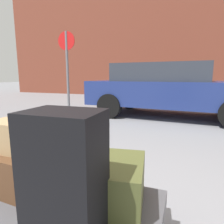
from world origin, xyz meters
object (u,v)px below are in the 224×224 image
(no_parking_sign, at_px, (67,64))
(parked_car, at_px, (168,89))
(luggage_cart, at_px, (45,212))
(suitcase_brown_rear_left, at_px, (25,167))
(suitcase_black_center, at_px, (65,177))
(duffel_bag_tan_topmost_pile, at_px, (23,135))
(suitcase_olive_rear_right, at_px, (99,181))

(no_parking_sign, bearing_deg, parked_car, 14.84)
(luggage_cart, height_order, no_parking_sign, no_parking_sign)
(parked_car, distance_m, no_parking_sign, 2.85)
(suitcase_brown_rear_left, relative_size, parked_car, 0.11)
(suitcase_brown_rear_left, xyz_separation_m, suitcase_black_center, (0.52, -0.30, 0.17))
(luggage_cart, xyz_separation_m, parked_car, (0.33, 4.73, 0.49))
(suitcase_black_center, height_order, duffel_bag_tan_topmost_pile, suitcase_black_center)
(parked_car, bearing_deg, no_parking_sign, -165.16)
(suitcase_olive_rear_right, height_order, duffel_bag_tan_topmost_pile, duffel_bag_tan_topmost_pile)
(suitcase_brown_rear_left, xyz_separation_m, parked_car, (0.58, 4.61, 0.29))
(luggage_cart, xyz_separation_m, no_parking_sign, (-2.34, 4.02, 1.15))
(no_parking_sign, bearing_deg, duffel_bag_tan_topmost_pile, -61.75)
(parked_car, bearing_deg, luggage_cart, -94.04)
(suitcase_olive_rear_right, distance_m, duffel_bag_tan_topmost_pile, 0.60)
(suitcase_olive_rear_right, bearing_deg, suitcase_black_center, -104.84)
(luggage_cart, height_order, suitcase_black_center, suitcase_black_center)
(parked_car, relative_size, no_parking_sign, 1.93)
(duffel_bag_tan_topmost_pile, bearing_deg, luggage_cart, -24.67)
(suitcase_black_center, relative_size, no_parking_sign, 0.27)
(suitcase_brown_rear_left, xyz_separation_m, suitcase_olive_rear_right, (0.56, -0.00, 0.00))
(parked_car, xyz_separation_m, no_parking_sign, (-2.68, -0.71, 0.66))
(suitcase_brown_rear_left, distance_m, no_parking_sign, 4.53)
(suitcase_brown_rear_left, relative_size, duffel_bag_tan_topmost_pile, 1.18)
(parked_car, bearing_deg, suitcase_brown_rear_left, -97.19)
(parked_car, bearing_deg, suitcase_black_center, -90.66)
(luggage_cart, xyz_separation_m, suitcase_olive_rear_right, (0.31, 0.12, 0.20))
(suitcase_olive_rear_right, height_order, suitcase_black_center, suitcase_black_center)
(suitcase_brown_rear_left, distance_m, parked_car, 4.65)
(suitcase_brown_rear_left, bearing_deg, duffel_bag_tan_topmost_pile, 169.65)
(no_parking_sign, bearing_deg, luggage_cart, -59.75)
(suitcase_black_center, relative_size, parked_car, 0.14)
(suitcase_brown_rear_left, relative_size, suitcase_olive_rear_right, 0.95)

